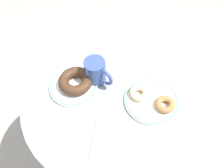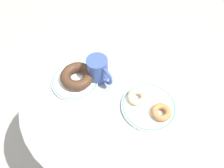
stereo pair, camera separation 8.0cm
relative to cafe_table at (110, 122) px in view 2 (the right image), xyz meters
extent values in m
cube|color=#9E9389|center=(0.00, 0.00, -0.49)|extent=(7.00, 7.00, 0.02)
cylinder|color=gray|center=(0.00, 0.00, 0.22)|extent=(0.65, 0.65, 0.02)
cylinder|color=gray|center=(0.00, 0.00, -0.12)|extent=(0.06, 0.06, 0.67)
cylinder|color=gray|center=(0.00, 0.00, -0.47)|extent=(0.35, 0.35, 0.03)
cylinder|color=white|center=(-0.14, -0.03, 0.24)|extent=(0.18, 0.18, 0.01)
torus|color=#4C9E66|center=(-0.14, -0.03, 0.24)|extent=(0.17, 0.17, 0.01)
cylinder|color=white|center=(0.14, 0.03, 0.24)|extent=(0.19, 0.19, 0.01)
torus|color=#4C9E66|center=(0.14, 0.03, 0.24)|extent=(0.19, 0.19, 0.01)
torus|color=#422819|center=(-0.14, -0.02, 0.26)|extent=(0.13, 0.13, 0.04)
torus|color=#A36B3D|center=(0.19, 0.02, 0.26)|extent=(0.10, 0.10, 0.02)
torus|color=#E0B789|center=(0.09, 0.03, 0.26)|extent=(0.09, 0.09, 0.02)
cube|color=white|center=(0.07, -0.16, 0.24)|extent=(0.15, 0.15, 0.01)
cylinder|color=#334784|center=(-0.08, 0.04, 0.28)|extent=(0.08, 0.08, 0.10)
torus|color=#334784|center=(-0.04, 0.03, 0.29)|extent=(0.08, 0.03, 0.08)
camera|label=1|loc=(0.18, -0.40, 0.91)|focal=35.25mm
camera|label=2|loc=(0.25, -0.36, 0.91)|focal=35.25mm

